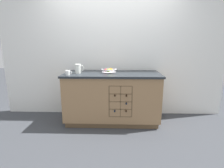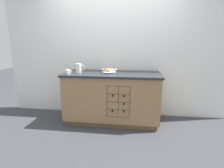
# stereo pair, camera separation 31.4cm
# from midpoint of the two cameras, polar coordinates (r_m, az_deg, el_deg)

# --- Properties ---
(ground_plane) EXTENTS (14.00, 14.00, 0.00)m
(ground_plane) POSITION_cam_midpoint_polar(r_m,az_deg,el_deg) (3.38, -2.72, -11.88)
(ground_plane) COLOR #383A3F
(back_wall) EXTENTS (4.40, 0.06, 2.55)m
(back_wall) POSITION_cam_midpoint_polar(r_m,az_deg,el_deg) (3.48, -2.42, 10.61)
(back_wall) COLOR white
(back_wall) RESTS_ON ground_plane
(kitchen_island) EXTENTS (1.71, 0.75, 0.91)m
(kitchen_island) POSITION_cam_midpoint_polar(r_m,az_deg,el_deg) (3.21, -2.78, -4.38)
(kitchen_island) COLOR brown
(kitchen_island) RESTS_ON ground_plane
(fruit_bowl) EXTENTS (0.28, 0.28, 0.08)m
(fruit_bowl) POSITION_cam_midpoint_polar(r_m,az_deg,el_deg) (3.16, -3.88, 4.50)
(fruit_bowl) COLOR silver
(fruit_bowl) RESTS_ON kitchen_island
(white_pitcher) EXTENTS (0.16, 0.11, 0.16)m
(white_pitcher) POSITION_cam_midpoint_polar(r_m,az_deg,el_deg) (3.15, -13.83, 4.93)
(white_pitcher) COLOR silver
(white_pitcher) RESTS_ON kitchen_island
(ceramic_mug) EXTENTS (0.11, 0.08, 0.08)m
(ceramic_mug) POSITION_cam_midpoint_polar(r_m,az_deg,el_deg) (3.03, -17.13, 3.51)
(ceramic_mug) COLOR white
(ceramic_mug) RESTS_ON kitchen_island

